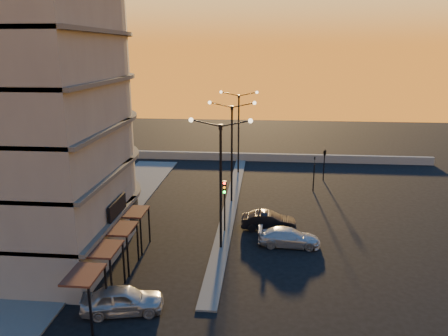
% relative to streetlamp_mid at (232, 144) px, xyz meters
% --- Properties ---
extents(ground, '(120.00, 120.00, 0.00)m').
position_rel_streetlamp_mid_xyz_m(ground, '(0.00, -10.00, -5.59)').
color(ground, black).
rests_on(ground, ground).
extents(sidewalk_west, '(5.00, 40.00, 0.12)m').
position_rel_streetlamp_mid_xyz_m(sidewalk_west, '(-10.50, -6.00, -5.53)').
color(sidewalk_west, '#51514E').
rests_on(sidewalk_west, ground).
extents(median, '(1.20, 36.00, 0.12)m').
position_rel_streetlamp_mid_xyz_m(median, '(0.00, 0.00, -5.53)').
color(median, '#51514E').
rests_on(median, ground).
extents(parapet, '(44.00, 0.50, 1.00)m').
position_rel_streetlamp_mid_xyz_m(parapet, '(2.00, 16.00, -5.09)').
color(parapet, slate).
rests_on(parapet, ground).
extents(building, '(14.35, 17.08, 25.00)m').
position_rel_streetlamp_mid_xyz_m(building, '(-14.00, -9.97, 6.32)').
color(building, slate).
rests_on(building, ground).
extents(streetlamp_near, '(4.32, 0.32, 9.51)m').
position_rel_streetlamp_mid_xyz_m(streetlamp_near, '(0.00, -10.00, 0.00)').
color(streetlamp_near, black).
rests_on(streetlamp_near, ground).
extents(streetlamp_mid, '(4.32, 0.32, 9.51)m').
position_rel_streetlamp_mid_xyz_m(streetlamp_mid, '(0.00, 0.00, 0.00)').
color(streetlamp_mid, black).
rests_on(streetlamp_mid, ground).
extents(streetlamp_far, '(4.32, 0.32, 9.51)m').
position_rel_streetlamp_mid_xyz_m(streetlamp_far, '(0.00, 10.00, 0.00)').
color(streetlamp_far, black).
rests_on(streetlamp_far, ground).
extents(traffic_light_main, '(0.28, 0.44, 4.25)m').
position_rel_streetlamp_mid_xyz_m(traffic_light_main, '(0.00, -7.13, -2.70)').
color(traffic_light_main, black).
rests_on(traffic_light_main, ground).
extents(signal_east_a, '(0.13, 0.16, 3.60)m').
position_rel_streetlamp_mid_xyz_m(signal_east_a, '(8.00, 4.00, -3.66)').
color(signal_east_a, black).
rests_on(signal_east_a, ground).
extents(signal_east_b, '(0.42, 1.99, 3.60)m').
position_rel_streetlamp_mid_xyz_m(signal_east_b, '(9.50, 8.00, -2.49)').
color(signal_east_b, black).
rests_on(signal_east_b, ground).
extents(car_hatchback, '(4.71, 2.64, 1.51)m').
position_rel_streetlamp_mid_xyz_m(car_hatchback, '(-4.52, -18.42, -4.84)').
color(car_hatchback, '#9CA0A3').
rests_on(car_hatchback, ground).
extents(car_sedan, '(4.35, 1.53, 1.43)m').
position_rel_streetlamp_mid_xyz_m(car_sedan, '(3.45, -6.19, -4.88)').
color(car_sedan, black).
rests_on(car_sedan, ground).
extents(car_wagon, '(4.58, 1.99, 1.31)m').
position_rel_streetlamp_mid_xyz_m(car_wagon, '(4.93, -9.06, -4.94)').
color(car_wagon, '#B0B4B8').
rests_on(car_wagon, ground).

